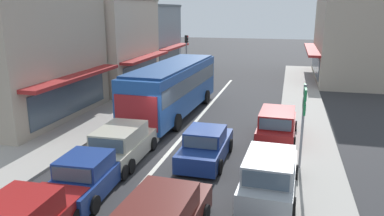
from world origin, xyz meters
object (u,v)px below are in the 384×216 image
(city_bus, at_px, (173,85))
(traffic_light_downstreet, at_px, (186,50))
(pedestrian_browsing_midblock, at_px, (131,96))
(parked_wagon_kerb_second, at_px, (277,125))
(pedestrian_with_handbag_near, at_px, (141,90))
(sedan_behind_bus_mid, at_px, (87,176))
(directional_road_sign, at_px, (304,107))
(sedan_behind_bus_near, at_px, (206,146))
(wagon_queue_far_back, at_px, (123,144))
(parked_wagon_kerb_front, at_px, (269,175))

(city_bus, distance_m, traffic_light_downstreet, 11.21)
(city_bus, height_order, pedestrian_browsing_midblock, city_bus)
(parked_wagon_kerb_second, distance_m, pedestrian_with_handbag_near, 10.48)
(sedan_behind_bus_mid, relative_size, parked_wagon_kerb_second, 0.94)
(traffic_light_downstreet, relative_size, directional_road_sign, 1.17)
(city_bus, distance_m, directional_road_sign, 10.09)
(directional_road_sign, bearing_deg, pedestrian_browsing_midblock, 147.13)
(sedan_behind_bus_near, relative_size, parked_wagon_kerb_second, 0.93)
(parked_wagon_kerb_second, height_order, directional_road_sign, directional_road_sign)
(pedestrian_browsing_midblock, bearing_deg, pedestrian_with_handbag_near, 92.23)
(wagon_queue_far_back, xyz_separation_m, directional_road_sign, (7.49, 0.82, 1.96))
(pedestrian_with_handbag_near, bearing_deg, wagon_queue_far_back, -72.67)
(wagon_queue_far_back, relative_size, parked_wagon_kerb_second, 0.99)
(sedan_behind_bus_mid, height_order, parked_wagon_kerb_front, parked_wagon_kerb_front)
(sedan_behind_bus_mid, relative_size, directional_road_sign, 1.19)
(pedestrian_with_handbag_near, bearing_deg, sedan_behind_bus_near, -52.61)
(wagon_queue_far_back, relative_size, pedestrian_with_handbag_near, 2.78)
(sedan_behind_bus_near, distance_m, pedestrian_browsing_midblock, 9.18)
(directional_road_sign, height_order, pedestrian_browsing_midblock, directional_road_sign)
(city_bus, bearing_deg, sedan_behind_bus_near, -61.93)
(sedan_behind_bus_mid, relative_size, sedan_behind_bus_near, 1.01)
(city_bus, relative_size, pedestrian_browsing_midblock, 6.71)
(traffic_light_downstreet, bearing_deg, city_bus, -78.75)
(sedan_behind_bus_near, xyz_separation_m, parked_wagon_kerb_front, (2.87, -2.46, 0.08))
(parked_wagon_kerb_second, bearing_deg, sedan_behind_bus_near, -128.73)
(sedan_behind_bus_near, distance_m, parked_wagon_kerb_second, 4.63)
(sedan_behind_bus_mid, height_order, wagon_queue_far_back, wagon_queue_far_back)
(pedestrian_browsing_midblock, bearing_deg, traffic_light_downstreet, 86.68)
(traffic_light_downstreet, distance_m, pedestrian_with_handbag_near, 9.38)
(pedestrian_with_handbag_near, bearing_deg, parked_wagon_kerb_front, -49.46)
(directional_road_sign, xyz_separation_m, pedestrian_browsing_midblock, (-10.32, 6.67, -1.64))
(wagon_queue_far_back, relative_size, parked_wagon_kerb_front, 0.99)
(pedestrian_with_handbag_near, bearing_deg, sedan_behind_bus_mid, -76.56)
(city_bus, xyz_separation_m, sedan_behind_bus_mid, (0.09, -10.67, -1.22))
(traffic_light_downstreet, bearing_deg, directional_road_sign, -61.23)
(sedan_behind_bus_near, xyz_separation_m, directional_road_sign, (3.97, -0.05, 2.04))
(city_bus, height_order, traffic_light_downstreet, traffic_light_downstreet)
(city_bus, height_order, parked_wagon_kerb_second, city_bus)
(pedestrian_with_handbag_near, bearing_deg, directional_road_sign, -39.14)
(sedan_behind_bus_mid, relative_size, pedestrian_browsing_midblock, 2.63)
(parked_wagon_kerb_front, relative_size, directional_road_sign, 1.27)
(wagon_queue_far_back, xyz_separation_m, traffic_light_downstreet, (-2.19, 18.46, 2.11))
(directional_road_sign, bearing_deg, city_bus, 138.30)
(sedan_behind_bus_near, distance_m, pedestrian_with_handbag_near, 10.58)
(wagon_queue_far_back, height_order, pedestrian_with_handbag_near, pedestrian_with_handbag_near)
(traffic_light_downstreet, bearing_deg, parked_wagon_kerb_front, -66.82)
(sedan_behind_bus_mid, distance_m, wagon_queue_far_back, 3.17)
(sedan_behind_bus_near, height_order, parked_wagon_kerb_front, parked_wagon_kerb_front)
(sedan_behind_bus_mid, relative_size, traffic_light_downstreet, 1.02)
(sedan_behind_bus_mid, distance_m, parked_wagon_kerb_second, 9.94)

